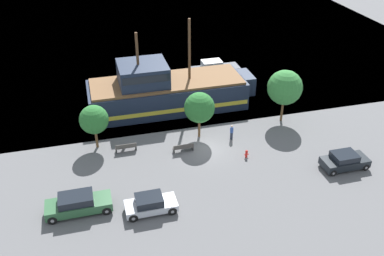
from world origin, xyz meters
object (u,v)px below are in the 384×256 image
at_px(pirate_ship, 165,91).
at_px(moored_boat_dockside, 214,69).
at_px(fire_hydrant, 246,153).
at_px(bench_promenade_west, 183,148).
at_px(parked_car_curb_rear, 150,204).
at_px(pedestrian_walking_near, 232,132).
at_px(parked_car_curb_mid, 345,161).
at_px(bench_promenade_east, 126,147).
at_px(parked_car_curb_front, 78,204).

relative_size(pirate_ship, moored_boat_dockside, 2.92).
relative_size(fire_hydrant, bench_promenade_west, 0.40).
bearing_deg(pirate_ship, moored_boat_dockside, 42.28).
xyz_separation_m(pirate_ship, fire_hydrant, (5.17, -11.42, -1.60)).
bearing_deg(parked_car_curb_rear, pedestrian_walking_near, 40.95).
distance_m(parked_car_curb_mid, bench_promenade_west, 14.48).
distance_m(moored_boat_dockside, bench_promenade_east, 19.91).
relative_size(pirate_ship, parked_car_curb_rear, 4.59).
bearing_deg(fire_hydrant, pedestrian_walking_near, 94.87).
relative_size(parked_car_curb_mid, parked_car_curb_rear, 1.03).
bearing_deg(moored_boat_dockside, parked_car_curb_front, -128.88).
bearing_deg(moored_boat_dockside, pirate_ship, -137.72).
height_order(bench_promenade_east, pedestrian_walking_near, pedestrian_walking_near).
relative_size(fire_hydrant, bench_promenade_east, 0.39).
xyz_separation_m(pirate_ship, pedestrian_walking_near, (4.89, -8.09, -1.25)).
xyz_separation_m(parked_car_curb_rear, fire_hydrant, (9.78, 4.91, -0.30)).
xyz_separation_m(bench_promenade_west, pedestrian_walking_near, (5.09, 0.95, 0.32)).
xyz_separation_m(moored_boat_dockside, parked_car_curb_front, (-17.89, -22.19, 0.10)).
xyz_separation_m(moored_boat_dockside, parked_car_curb_rear, (-12.54, -23.55, 0.01)).
height_order(pirate_ship, fire_hydrant, pirate_ship).
distance_m(pirate_ship, parked_car_curb_rear, 17.03).
bearing_deg(parked_car_curb_mid, bench_promenade_west, 155.19).
xyz_separation_m(bench_promenade_east, bench_promenade_west, (5.17, -1.44, -0.00)).
xyz_separation_m(moored_boat_dockside, pedestrian_walking_near, (-3.04, -15.30, 0.07)).
distance_m(parked_car_curb_front, fire_hydrant, 15.55).
bearing_deg(pirate_ship, parked_car_curb_rear, -105.77).
distance_m(fire_hydrant, bench_promenade_east, 11.22).
bearing_deg(parked_car_curb_rear, moored_boat_dockside, 61.96).
bearing_deg(moored_boat_dockside, bench_promenade_east, -131.93).
xyz_separation_m(pirate_ship, bench_promenade_east, (-5.38, -7.60, -1.56)).
distance_m(parked_car_curb_front, parked_car_curb_mid, 22.90).
bearing_deg(bench_promenade_west, bench_promenade_east, 164.40).
bearing_deg(pedestrian_walking_near, bench_promenade_east, 177.26).
height_order(moored_boat_dockside, parked_car_curb_mid, moored_boat_dockside).
bearing_deg(pirate_ship, fire_hydrant, -65.65).
xyz_separation_m(parked_car_curb_rear, bench_promenade_west, (4.41, 7.29, -0.26)).
height_order(parked_car_curb_front, pedestrian_walking_near, parked_car_curb_front).
height_order(parked_car_curb_front, fire_hydrant, parked_car_curb_front).
height_order(moored_boat_dockside, pedestrian_walking_near, moored_boat_dockside).
xyz_separation_m(parked_car_curb_front, parked_car_curb_mid, (22.90, -0.14, -0.06)).
bearing_deg(bench_promenade_west, pirate_ship, 88.69).
relative_size(pirate_ship, bench_promenade_west, 9.44).
bearing_deg(bench_promenade_east, pedestrian_walking_near, -2.74).
relative_size(parked_car_curb_front, bench_promenade_west, 2.59).
height_order(fire_hydrant, bench_promenade_west, bench_promenade_west).
height_order(parked_car_curb_front, parked_car_curb_rear, parked_car_curb_front).
bearing_deg(parked_car_curb_front, parked_car_curb_rear, -14.20).
distance_m(bench_promenade_east, bench_promenade_west, 5.37).
height_order(pirate_ship, bench_promenade_west, pirate_ship).
relative_size(moored_boat_dockside, parked_car_curb_front, 1.25).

